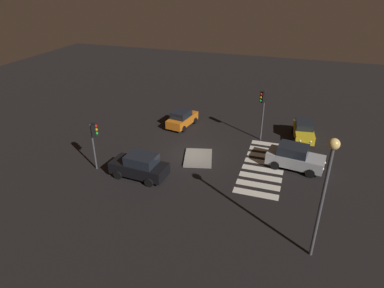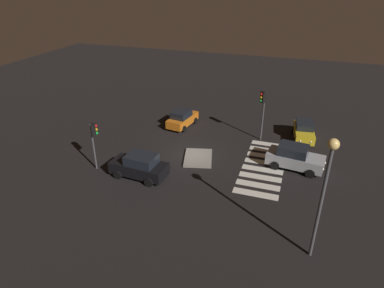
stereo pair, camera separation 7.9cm
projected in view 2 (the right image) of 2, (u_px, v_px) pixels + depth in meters
The scene contains 10 objects.
ground_plane at pixel (192, 154), 28.75m from camera, with size 80.00×80.00×0.00m, color black.
traffic_island at pixel (198, 158), 28.04m from camera, with size 3.47×2.93×0.18m.
car_silver at pixel (295, 157), 26.37m from camera, with size 2.52×4.56×1.91m.
car_black at pixel (140, 166), 25.22m from camera, with size 2.29×4.45×1.89m.
car_orange at pixel (182, 119), 33.69m from camera, with size 4.04×2.30×1.68m.
car_yellow at pixel (304, 131), 31.09m from camera, with size 4.03×2.19×1.70m.
traffic_light_east at pixel (263, 104), 29.65m from camera, with size 0.54×0.53×4.65m.
traffic_light_west at pixel (94, 135), 25.42m from camera, with size 0.54×0.53×3.82m.
street_lamp at pixel (326, 180), 16.32m from camera, with size 0.56×0.56×7.12m.
crosswalk_near at pixel (263, 166), 27.01m from camera, with size 8.75×3.20×0.02m.
Camera 2 is at (-23.87, -8.09, 13.86)m, focal length 31.50 mm.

